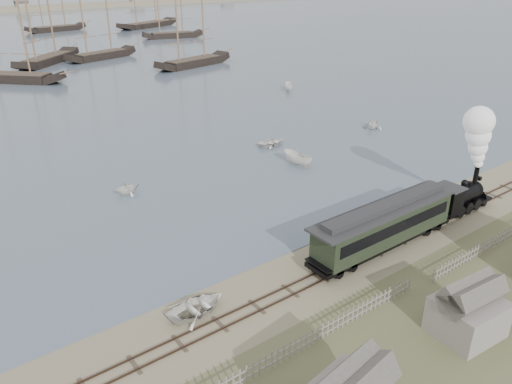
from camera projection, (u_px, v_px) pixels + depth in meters
ground at (312, 261)px, 39.40m from camera, size 600.00×600.00×0.00m
rail_track at (330, 272)px, 37.93m from camera, size 120.00×1.80×0.16m
picket_fence_west at (312, 345)px, 30.78m from camera, size 19.00×0.10×1.20m
picket_fence_east at (487, 251)px, 40.77m from camera, size 15.00×0.10×1.20m
shed_mid at (464, 333)px, 31.78m from camera, size 4.00×3.50×3.60m
locomotive at (474, 166)px, 45.95m from camera, size 7.65×2.86×9.54m
passenger_coach at (384, 224)px, 40.20m from camera, size 14.93×2.88×3.62m
beached_dinghy at (197, 307)px, 33.43m from camera, size 3.21×4.36×0.88m
rowboat_1 at (127, 187)px, 50.41m from camera, size 2.39×2.74×1.39m
rowboat_2 at (297, 159)px, 57.52m from camera, size 4.24×2.19×1.56m
rowboat_3 at (272, 142)px, 63.94m from camera, size 2.98×4.07×0.82m
rowboat_4 at (374, 123)px, 70.18m from camera, size 3.62×3.88×1.66m
rowboat_5 at (289, 87)px, 90.95m from camera, size 3.71×3.34×1.41m
schooner_2 at (6, 29)px, 93.64m from camera, size 16.73×17.03×20.00m
schooner_3 at (41, 18)px, 111.57m from camera, size 19.24×18.30×20.00m
schooner_4 at (191, 20)px, 108.63m from camera, size 20.22×8.60×20.00m
schooner_5 at (171, 4)px, 150.42m from camera, size 18.91×9.23×20.00m
schooner_8 at (51, 0)px, 165.44m from camera, size 20.53×7.34×20.00m
schooner_10 at (96, 16)px, 116.99m from camera, size 18.80×8.99×20.00m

